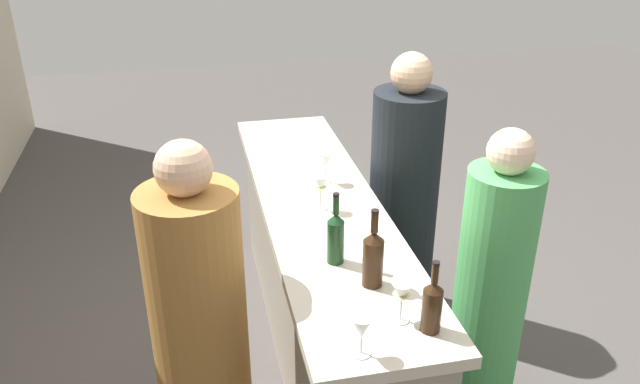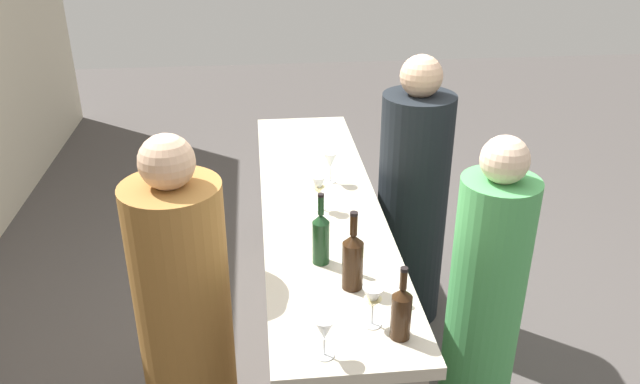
{
  "view_description": "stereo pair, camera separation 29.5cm",
  "coord_description": "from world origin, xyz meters",
  "px_view_note": "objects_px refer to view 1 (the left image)",
  "views": [
    {
      "loc": [
        -2.65,
        0.58,
        2.29
      ],
      "look_at": [
        0.0,
        0.0,
        0.95
      ],
      "focal_mm": 35.47,
      "sensor_mm": 36.0,
      "label": 1
    },
    {
      "loc": [
        -2.7,
        0.28,
        2.29
      ],
      "look_at": [
        0.0,
        0.0,
        0.95
      ],
      "focal_mm": 35.47,
      "sensor_mm": 36.0,
      "label": 2
    }
  ],
  "objects_px": {
    "wine_glass_near_left": "(402,295)",
    "wine_bottle_second_left_amber_brown": "(373,257)",
    "wine_glass_near_center": "(325,161)",
    "wine_bottle_leftmost_amber_brown": "(432,305)",
    "wine_bottle_center_olive_green": "(336,237)",
    "person_center_guest": "(403,201)",
    "person_right_guest": "(200,328)",
    "person_left_guest": "(491,289)",
    "wine_glass_near_right": "(320,187)",
    "wine_glass_far_left": "(362,329)"
  },
  "relations": [
    {
      "from": "person_left_guest",
      "to": "person_center_guest",
      "type": "distance_m",
      "value": 0.83
    },
    {
      "from": "wine_bottle_second_left_amber_brown",
      "to": "person_center_guest",
      "type": "xyz_separation_m",
      "value": [
        1.02,
        -0.49,
        -0.32
      ]
    },
    {
      "from": "wine_glass_near_center",
      "to": "person_center_guest",
      "type": "xyz_separation_m",
      "value": [
        0.08,
        -0.46,
        -0.32
      ]
    },
    {
      "from": "wine_glass_near_left",
      "to": "wine_glass_near_center",
      "type": "relative_size",
      "value": 0.95
    },
    {
      "from": "wine_glass_near_center",
      "to": "wine_glass_far_left",
      "type": "height_order",
      "value": "wine_glass_near_center"
    },
    {
      "from": "wine_bottle_leftmost_amber_brown",
      "to": "person_left_guest",
      "type": "bearing_deg",
      "value": -45.1
    },
    {
      "from": "wine_glass_near_left",
      "to": "wine_bottle_second_left_amber_brown",
      "type": "bearing_deg",
      "value": 8.42
    },
    {
      "from": "wine_glass_near_right",
      "to": "wine_glass_far_left",
      "type": "distance_m",
      "value": 1.02
    },
    {
      "from": "wine_glass_near_right",
      "to": "wine_glass_far_left",
      "type": "bearing_deg",
      "value": 175.16
    },
    {
      "from": "wine_glass_far_left",
      "to": "person_right_guest",
      "type": "xyz_separation_m",
      "value": [
        0.54,
        0.51,
        -0.33
      ]
    },
    {
      "from": "wine_glass_near_center",
      "to": "person_center_guest",
      "type": "bearing_deg",
      "value": -79.81
    },
    {
      "from": "wine_bottle_second_left_amber_brown",
      "to": "person_left_guest",
      "type": "distance_m",
      "value": 0.75
    },
    {
      "from": "wine_bottle_center_olive_green",
      "to": "person_left_guest",
      "type": "distance_m",
      "value": 0.81
    },
    {
      "from": "wine_bottle_leftmost_amber_brown",
      "to": "person_left_guest",
      "type": "xyz_separation_m",
      "value": [
        0.5,
        -0.51,
        -0.35
      ]
    },
    {
      "from": "wine_glass_far_left",
      "to": "person_right_guest",
      "type": "height_order",
      "value": "person_right_guest"
    },
    {
      "from": "wine_glass_far_left",
      "to": "person_left_guest",
      "type": "distance_m",
      "value": 1.02
    },
    {
      "from": "wine_bottle_center_olive_green",
      "to": "wine_glass_near_right",
      "type": "xyz_separation_m",
      "value": [
        0.46,
        -0.04,
        -0.0
      ]
    },
    {
      "from": "wine_bottle_center_olive_green",
      "to": "person_center_guest",
      "type": "relative_size",
      "value": 0.2
    },
    {
      "from": "wine_bottle_leftmost_amber_brown",
      "to": "wine_glass_near_center",
      "type": "xyz_separation_m",
      "value": [
        1.24,
        0.09,
        0.01
      ]
    },
    {
      "from": "person_center_guest",
      "to": "person_right_guest",
      "type": "bearing_deg",
      "value": 20.99
    },
    {
      "from": "person_center_guest",
      "to": "wine_glass_near_left",
      "type": "bearing_deg",
      "value": 54.42
    },
    {
      "from": "wine_bottle_center_olive_green",
      "to": "wine_glass_near_right",
      "type": "bearing_deg",
      "value": -4.71
    },
    {
      "from": "wine_bottle_second_left_amber_brown",
      "to": "wine_glass_near_center",
      "type": "height_order",
      "value": "wine_bottle_second_left_amber_brown"
    },
    {
      "from": "wine_bottle_second_left_amber_brown",
      "to": "wine_glass_near_center",
      "type": "xyz_separation_m",
      "value": [
        0.94,
        -0.03,
        -0.01
      ]
    },
    {
      "from": "person_right_guest",
      "to": "wine_bottle_second_left_amber_brown",
      "type": "bearing_deg",
      "value": -19.66
    },
    {
      "from": "wine_glass_near_center",
      "to": "person_right_guest",
      "type": "xyz_separation_m",
      "value": [
        -0.77,
        0.69,
        -0.34
      ]
    },
    {
      "from": "wine_bottle_second_left_amber_brown",
      "to": "wine_bottle_center_olive_green",
      "type": "relative_size",
      "value": 1.04
    },
    {
      "from": "wine_bottle_second_left_amber_brown",
      "to": "person_right_guest",
      "type": "relative_size",
      "value": 0.22
    },
    {
      "from": "wine_glass_near_center",
      "to": "wine_bottle_leftmost_amber_brown",
      "type": "bearing_deg",
      "value": -175.89
    },
    {
      "from": "person_right_guest",
      "to": "wine_glass_near_left",
      "type": "bearing_deg",
      "value": -35.32
    },
    {
      "from": "wine_bottle_leftmost_amber_brown",
      "to": "person_left_guest",
      "type": "height_order",
      "value": "person_left_guest"
    },
    {
      "from": "wine_glass_near_center",
      "to": "wine_glass_near_right",
      "type": "height_order",
      "value": "wine_glass_near_right"
    },
    {
      "from": "wine_bottle_second_left_amber_brown",
      "to": "wine_glass_near_left",
      "type": "distance_m",
      "value": 0.23
    },
    {
      "from": "wine_bottle_center_olive_green",
      "to": "wine_glass_near_center",
      "type": "distance_m",
      "value": 0.76
    },
    {
      "from": "wine_glass_far_left",
      "to": "person_left_guest",
      "type": "relative_size",
      "value": 0.1
    },
    {
      "from": "wine_glass_near_left",
      "to": "person_center_guest",
      "type": "bearing_deg",
      "value": -20.03
    },
    {
      "from": "person_center_guest",
      "to": "person_left_guest",
      "type": "bearing_deg",
      "value": 83.52
    },
    {
      "from": "wine_glass_far_left",
      "to": "wine_glass_near_center",
      "type": "bearing_deg",
      "value": -7.63
    },
    {
      "from": "wine_bottle_second_left_amber_brown",
      "to": "wine_bottle_center_olive_green",
      "type": "height_order",
      "value": "wine_bottle_second_left_amber_brown"
    },
    {
      "from": "person_left_guest",
      "to": "wine_bottle_center_olive_green",
      "type": "bearing_deg",
      "value": 10.3
    },
    {
      "from": "wine_bottle_center_olive_green",
      "to": "wine_glass_near_left",
      "type": "height_order",
      "value": "wine_bottle_center_olive_green"
    },
    {
      "from": "wine_bottle_center_olive_green",
      "to": "person_center_guest",
      "type": "bearing_deg",
      "value": -35.28
    },
    {
      "from": "wine_bottle_center_olive_green",
      "to": "wine_glass_far_left",
      "type": "bearing_deg",
      "value": 175.05
    },
    {
      "from": "wine_bottle_second_left_amber_brown",
      "to": "wine_glass_far_left",
      "type": "xyz_separation_m",
      "value": [
        -0.37,
        0.15,
        -0.02
      ]
    },
    {
      "from": "person_left_guest",
      "to": "person_center_guest",
      "type": "bearing_deg",
      "value": -71.6
    },
    {
      "from": "wine_bottle_center_olive_green",
      "to": "person_center_guest",
      "type": "distance_m",
      "value": 1.07
    },
    {
      "from": "wine_bottle_second_left_amber_brown",
      "to": "person_right_guest",
      "type": "distance_m",
      "value": 0.77
    },
    {
      "from": "wine_glass_near_center",
      "to": "person_right_guest",
      "type": "distance_m",
      "value": 1.09
    },
    {
      "from": "person_left_guest",
      "to": "person_right_guest",
      "type": "xyz_separation_m",
      "value": [
        -0.03,
        1.28,
        0.02
      ]
    },
    {
      "from": "person_right_guest",
      "to": "wine_glass_far_left",
      "type": "bearing_deg",
      "value": -51.95
    }
  ]
}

